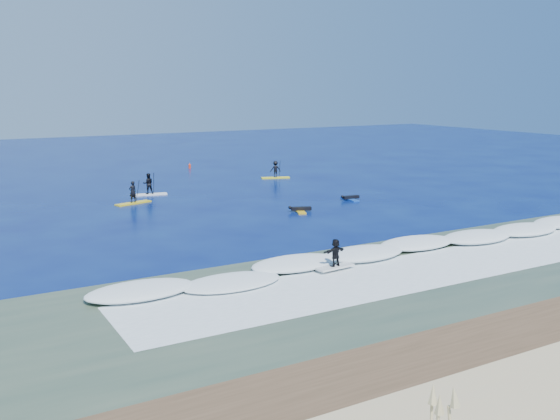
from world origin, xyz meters
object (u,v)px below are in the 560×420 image
prone_paddler_far (350,198)px  marker_buoy (190,166)px  sup_paddler_left (133,196)px  wave_surfer (335,255)px  sup_paddler_center (148,186)px  prone_paddler_near (300,210)px  sup_paddler_right (275,170)px

prone_paddler_far → marker_buoy: bearing=13.1°
sup_paddler_left → wave_surfer: 22.58m
wave_surfer → sup_paddler_center: bearing=86.6°
sup_paddler_left → wave_surfer: sup_paddler_left is taller
prone_paddler_far → wave_surfer: size_ratio=0.99×
sup_paddler_left → prone_paddler_near: bearing=-59.9°
sup_paddler_left → prone_paddler_near: sup_paddler_left is taller
wave_surfer → prone_paddler_far: bearing=46.0°
sup_paddler_center → wave_surfer: 25.53m
sup_paddler_left → sup_paddler_center: bearing=38.0°
sup_paddler_right → wave_surfer: sup_paddler_right is taller
sup_paddler_right → prone_paddler_far: size_ratio=1.39×
prone_paddler_far → sup_paddler_center: bearing=56.7°
sup_paddler_right → prone_paddler_near: sup_paddler_right is taller
marker_buoy → prone_paddler_far: bearing=-81.0°
prone_paddler_near → marker_buoy: (2.07, 26.43, 0.12)m
prone_paddler_far → marker_buoy: (-3.85, 24.38, 0.13)m
sup_paddler_left → sup_paddler_center: (2.26, 3.17, 0.16)m
prone_paddler_near → wave_surfer: size_ratio=1.05×
prone_paddler_near → prone_paddler_far: (5.92, 2.05, -0.01)m
sup_paddler_center → prone_paddler_near: bearing=-47.4°
sup_paddler_center → marker_buoy: (9.32, 14.29, -0.51)m
prone_paddler_far → wave_surfer: wave_surfer is taller
sup_paddler_left → prone_paddler_far: (15.42, -6.93, -0.49)m
sup_paddler_right → prone_paddler_far: sup_paddler_right is taller
sup_paddler_center → marker_buoy: 17.06m
prone_paddler_far → prone_paddler_near: bearing=113.3°
sup_paddler_left → sup_paddler_right: sup_paddler_left is taller
wave_surfer → sup_paddler_right: bearing=60.1°
sup_paddler_left → prone_paddler_near: size_ratio=1.36×
sup_paddler_center → sup_paddler_right: size_ratio=1.08×
sup_paddler_left → prone_paddler_far: bearing=-40.7°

